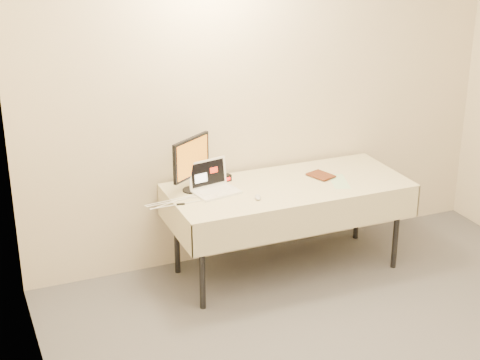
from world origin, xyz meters
name	(u,v)px	position (x,y,z in m)	size (l,w,h in m)	color
back_wall	(265,93)	(0.00, 2.50, 1.35)	(4.00, 0.10, 2.70)	beige
table	(288,192)	(0.00, 2.05, 0.68)	(1.86, 0.81, 0.74)	black
laptop	(213,184)	(-0.58, 2.15, 0.79)	(0.36, 0.31, 0.23)	white
monitor	(191,160)	(-0.73, 2.21, 0.98)	(0.35, 0.25, 0.42)	black
book	(315,167)	(0.24, 2.07, 0.84)	(0.15, 0.02, 0.20)	brown
alarm_clock	(223,179)	(-0.44, 2.29, 0.76)	(0.13, 0.08, 0.05)	black
clicker	(258,197)	(-0.33, 1.88, 0.75)	(0.05, 0.10, 0.02)	silver
paper_form	(339,181)	(0.39, 1.95, 0.74)	(0.12, 0.31, 0.00)	#B3E1B5
usb_dongle	(181,204)	(-0.89, 1.99, 0.74)	(0.06, 0.02, 0.01)	black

